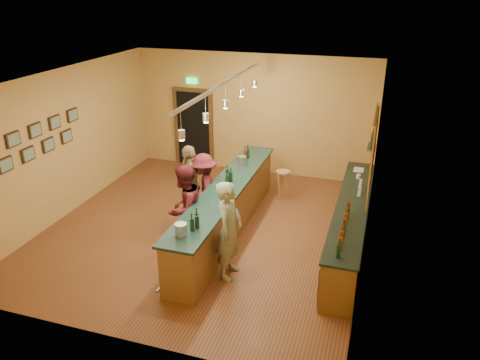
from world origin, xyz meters
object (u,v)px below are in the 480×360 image
(back_counter, at_px, (350,225))
(customer_c, at_px, (204,189))
(tasting_bar, at_px, (227,206))
(customer_a, at_px, (185,208))
(bar_stool, at_px, (283,177))
(customer_b, at_px, (190,184))
(bartender, at_px, (229,230))

(back_counter, bearing_deg, customer_c, 178.26)
(back_counter, bearing_deg, tasting_bar, -175.86)
(customer_a, relative_size, bar_stool, 2.50)
(tasting_bar, distance_m, customer_b, 0.97)
(back_counter, xyz_separation_m, bar_stool, (-1.76, 1.81, 0.07))
(bartender, distance_m, customer_c, 2.08)
(back_counter, height_order, customer_c, customer_c)
(customer_b, height_order, bar_stool, customer_b)
(tasting_bar, bearing_deg, customer_a, -122.65)
(bartender, height_order, customer_c, bartender)
(customer_b, distance_m, bar_stool, 2.42)
(customer_a, height_order, bar_stool, customer_a)
(customer_b, xyz_separation_m, bar_stool, (1.64, 1.75, -0.32))
(tasting_bar, relative_size, bartender, 2.82)
(back_counter, distance_m, customer_b, 3.42)
(tasting_bar, height_order, customer_c, customer_c)
(tasting_bar, xyz_separation_m, customer_b, (-0.90, 0.24, 0.27))
(bartender, height_order, customer_b, bartender)
(back_counter, relative_size, customer_a, 2.59)
(back_counter, xyz_separation_m, tasting_bar, (-2.50, -0.18, 0.12))
(tasting_bar, bearing_deg, bar_stool, 69.70)
(customer_c, height_order, bar_stool, customer_c)
(tasting_bar, bearing_deg, customer_c, 155.55)
(customer_c, relative_size, bar_stool, 2.24)
(customer_b, height_order, customer_c, customer_b)
(bar_stool, bearing_deg, bartender, -93.09)
(tasting_bar, xyz_separation_m, bartender, (0.55, -1.45, 0.30))
(tasting_bar, distance_m, bartender, 1.58)
(bartender, xyz_separation_m, bar_stool, (0.19, 3.44, -0.35))
(back_counter, xyz_separation_m, customer_b, (-3.40, 0.06, 0.39))
(back_counter, relative_size, bar_stool, 6.48)
(customer_a, bearing_deg, customer_c, -165.02)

